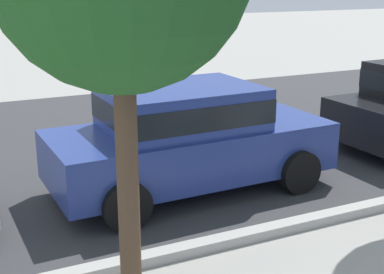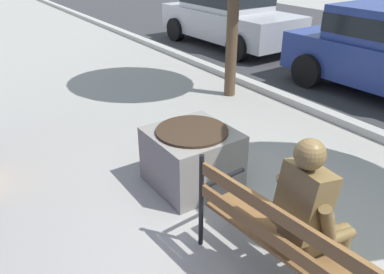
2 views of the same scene
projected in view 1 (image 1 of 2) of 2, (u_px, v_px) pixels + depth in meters
street_surface at (209, 129)px, 11.24m from camera, size 60.00×9.00×0.01m
curb_stone at (367, 208)px, 7.25m from camera, size 60.00×0.20×0.12m
parked_car_blue at (187, 135)px, 7.82m from camera, size 4.14×2.00×1.56m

